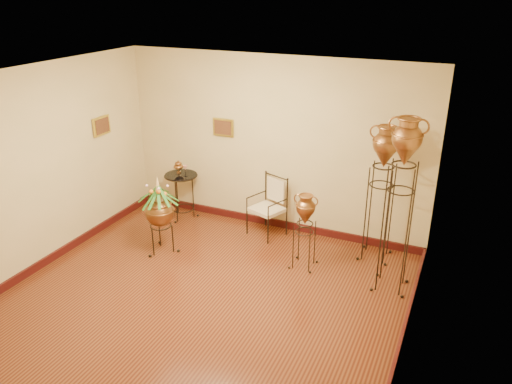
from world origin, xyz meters
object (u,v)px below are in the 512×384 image
at_px(amphora_mid, 381,193).
at_px(planter_urn, 159,209).
at_px(armchair, 267,207).
at_px(amphora_tall, 399,205).
at_px(side_table, 182,195).

relative_size(amphora_mid, planter_urn, 1.63).
height_order(amphora_mid, armchair, amphora_mid).
relative_size(amphora_tall, planter_urn, 1.89).
distance_m(amphora_tall, armchair, 2.32).
bearing_deg(amphora_mid, armchair, 180.00).
relative_size(amphora_mid, armchair, 2.11).
xyz_separation_m(planter_urn, side_table, (-0.34, 1.14, -0.28)).
bearing_deg(planter_urn, amphora_mid, 21.06).
bearing_deg(side_table, planter_urn, -73.31).
distance_m(amphora_tall, side_table, 3.82).
bearing_deg(side_table, amphora_tall, -11.12).
relative_size(amphora_tall, side_table, 2.35).
bearing_deg(amphora_tall, armchair, 161.01).
bearing_deg(armchair, amphora_tall, 1.84).
distance_m(amphora_mid, planter_urn, 3.20).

